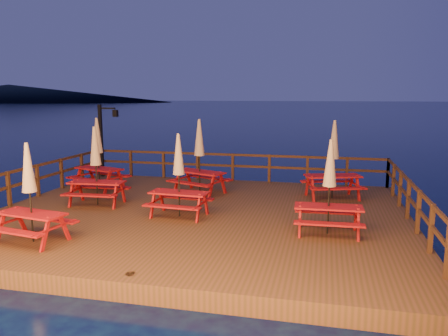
{
  "coord_description": "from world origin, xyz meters",
  "views": [
    {
      "loc": [
        3.54,
        -11.92,
        3.81
      ],
      "look_at": [
        0.63,
        0.6,
        1.64
      ],
      "focal_mm": 35.0,
      "sensor_mm": 36.0,
      "label": 1
    }
  ],
  "objects_px": {
    "lamp_post": "(104,134)",
    "picnic_table_0": "(96,165)",
    "picnic_table_1": "(98,152)",
    "picnic_table_2": "(199,155)"
  },
  "relations": [
    {
      "from": "lamp_post",
      "to": "picnic_table_0",
      "type": "distance_m",
      "value": 4.89
    },
    {
      "from": "lamp_post",
      "to": "picnic_table_0",
      "type": "height_order",
      "value": "lamp_post"
    },
    {
      "from": "picnic_table_1",
      "to": "picnic_table_2",
      "type": "relative_size",
      "value": 1.0
    },
    {
      "from": "picnic_table_2",
      "to": "lamp_post",
      "type": "bearing_deg",
      "value": 177.2
    },
    {
      "from": "lamp_post",
      "to": "picnic_table_0",
      "type": "relative_size",
      "value": 1.23
    },
    {
      "from": "picnic_table_0",
      "to": "lamp_post",
      "type": "bearing_deg",
      "value": 110.29
    },
    {
      "from": "lamp_post",
      "to": "picnic_table_0",
      "type": "bearing_deg",
      "value": -65.01
    },
    {
      "from": "lamp_post",
      "to": "picnic_table_1",
      "type": "xyz_separation_m",
      "value": [
        0.97,
        -2.31,
        -0.45
      ]
    },
    {
      "from": "lamp_post",
      "to": "picnic_table_2",
      "type": "xyz_separation_m",
      "value": [
        4.73,
        -2.13,
        -0.45
      ]
    },
    {
      "from": "lamp_post",
      "to": "picnic_table_1",
      "type": "bearing_deg",
      "value": -67.2
    }
  ]
}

